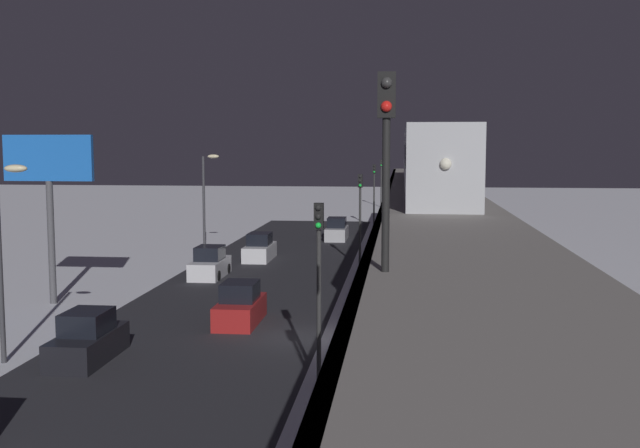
{
  "coord_description": "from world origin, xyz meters",
  "views": [
    {
      "loc": [
        -4.59,
        32.08,
        8.38
      ],
      "look_at": [
        1.01,
        -19.58,
        2.95
      ],
      "focal_mm": 42.57,
      "sensor_mm": 36.0,
      "label": 1
    }
  ],
  "objects_px": {
    "traffic_light_distant": "(381,176)",
    "sedan_black": "(88,340)",
    "rail_signal": "(386,137)",
    "traffic_light_mid": "(360,207)",
    "sedan_white": "(210,265)",
    "traffic_light_near": "(319,267)",
    "sedan_red": "(240,307)",
    "commercial_billboard": "(49,175)",
    "sedan_white_2": "(260,249)",
    "sedan_silver": "(337,231)",
    "traffic_light_far": "(374,186)",
    "subway_train": "(429,158)"
  },
  "relations": [
    {
      "from": "subway_train",
      "to": "traffic_light_near",
      "type": "distance_m",
      "value": 21.72
    },
    {
      "from": "subway_train",
      "to": "sedan_white_2",
      "type": "relative_size",
      "value": 8.17
    },
    {
      "from": "sedan_white",
      "to": "traffic_light_mid",
      "type": "xyz_separation_m",
      "value": [
        -9.3,
        -4.69,
        3.41
      ]
    },
    {
      "from": "sedan_red",
      "to": "commercial_billboard",
      "type": "xyz_separation_m",
      "value": [
        10.82,
        -3.36,
        6.03
      ]
    },
    {
      "from": "rail_signal",
      "to": "sedan_white_2",
      "type": "bearing_deg",
      "value": -75.59
    },
    {
      "from": "sedan_white_2",
      "to": "sedan_red",
      "type": "xyz_separation_m",
      "value": [
        -2.8,
        19.71,
        0.0
      ]
    },
    {
      "from": "subway_train",
      "to": "traffic_light_distant",
      "type": "relative_size",
      "value": 5.76
    },
    {
      "from": "rail_signal",
      "to": "traffic_light_near",
      "type": "xyz_separation_m",
      "value": [
        2.5,
        -10.41,
        -4.34
      ]
    },
    {
      "from": "sedan_white_2",
      "to": "sedan_red",
      "type": "distance_m",
      "value": 19.91
    },
    {
      "from": "rail_signal",
      "to": "sedan_white",
      "type": "relative_size",
      "value": 0.91
    },
    {
      "from": "rail_signal",
      "to": "sedan_black",
      "type": "xyz_separation_m",
      "value": [
        11.8,
        -12.48,
        -7.74
      ]
    },
    {
      "from": "sedan_white",
      "to": "traffic_light_far",
      "type": "distance_m",
      "value": 31.98
    },
    {
      "from": "traffic_light_mid",
      "to": "commercial_billboard",
      "type": "distance_m",
      "value": 20.77
    },
    {
      "from": "subway_train",
      "to": "traffic_light_near",
      "type": "height_order",
      "value": "subway_train"
    },
    {
      "from": "subway_train",
      "to": "traffic_light_near",
      "type": "relative_size",
      "value": 5.76
    },
    {
      "from": "sedan_red",
      "to": "traffic_light_distant",
      "type": "bearing_deg",
      "value": 86.07
    },
    {
      "from": "traffic_light_distant",
      "to": "sedan_black",
      "type": "bearing_deg",
      "value": 82.94
    },
    {
      "from": "sedan_white",
      "to": "traffic_light_near",
      "type": "xyz_separation_m",
      "value": [
        -9.3,
        21.02,
        3.41
      ]
    },
    {
      "from": "sedan_red",
      "to": "traffic_light_near",
      "type": "distance_m",
      "value": 10.54
    },
    {
      "from": "sedan_black",
      "to": "sedan_red",
      "type": "bearing_deg",
      "value": -124.35
    },
    {
      "from": "traffic_light_near",
      "to": "traffic_light_far",
      "type": "relative_size",
      "value": 1.0
    },
    {
      "from": "sedan_black",
      "to": "traffic_light_far",
      "type": "bearing_deg",
      "value": -100.67
    },
    {
      "from": "sedan_white",
      "to": "traffic_light_distant",
      "type": "height_order",
      "value": "traffic_light_distant"
    },
    {
      "from": "sedan_white",
      "to": "traffic_light_near",
      "type": "relative_size",
      "value": 0.69
    },
    {
      "from": "sedan_red",
      "to": "traffic_light_mid",
      "type": "bearing_deg",
      "value": 74.47
    },
    {
      "from": "commercial_billboard",
      "to": "traffic_light_near",
      "type": "bearing_deg",
      "value": 141.93
    },
    {
      "from": "traffic_light_distant",
      "to": "traffic_light_near",
      "type": "bearing_deg",
      "value": 90.0
    },
    {
      "from": "sedan_black",
      "to": "traffic_light_mid",
      "type": "bearing_deg",
      "value": -111.47
    },
    {
      "from": "sedan_white_2",
      "to": "traffic_light_far",
      "type": "distance_m",
      "value": 24.35
    },
    {
      "from": "sedan_white",
      "to": "commercial_billboard",
      "type": "bearing_deg",
      "value": 54.93
    },
    {
      "from": "rail_signal",
      "to": "commercial_billboard",
      "type": "height_order",
      "value": "rail_signal"
    },
    {
      "from": "subway_train",
      "to": "sedan_red",
      "type": "bearing_deg",
      "value": 53.21
    },
    {
      "from": "traffic_light_distant",
      "to": "rail_signal",
      "type": "bearing_deg",
      "value": 91.64
    },
    {
      "from": "rail_signal",
      "to": "sedan_white_2",
      "type": "height_order",
      "value": "rail_signal"
    },
    {
      "from": "traffic_light_far",
      "to": "commercial_billboard",
      "type": "xyz_separation_m",
      "value": [
        15.52,
        39.27,
        2.63
      ]
    },
    {
      "from": "sedan_white_2",
      "to": "traffic_light_far",
      "type": "height_order",
      "value": "traffic_light_far"
    },
    {
      "from": "rail_signal",
      "to": "traffic_light_mid",
      "type": "distance_m",
      "value": 36.48
    },
    {
      "from": "sedan_white",
      "to": "commercial_billboard",
      "type": "relative_size",
      "value": 0.49
    },
    {
      "from": "subway_train",
      "to": "sedan_white",
      "type": "bearing_deg",
      "value": -0.13
    },
    {
      "from": "rail_signal",
      "to": "traffic_light_distant",
      "type": "xyz_separation_m",
      "value": [
        2.5,
        -87.56,
        -4.34
      ]
    },
    {
      "from": "sedan_white_2",
      "to": "traffic_light_distant",
      "type": "xyz_separation_m",
      "value": [
        -7.5,
        -48.63,
        3.4
      ]
    },
    {
      "from": "rail_signal",
      "to": "commercial_billboard",
      "type": "bearing_deg",
      "value": -51.4
    },
    {
      "from": "subway_train",
      "to": "sedan_white_2",
      "type": "bearing_deg",
      "value": -32.28
    },
    {
      "from": "sedan_red",
      "to": "traffic_light_near",
      "type": "height_order",
      "value": "traffic_light_near"
    },
    {
      "from": "sedan_white",
      "to": "sedan_black",
      "type": "xyz_separation_m",
      "value": [
        0.0,
        18.95,
        0.01
      ]
    },
    {
      "from": "traffic_light_near",
      "to": "commercial_billboard",
      "type": "distance_m",
      "value": 19.89
    },
    {
      "from": "traffic_light_distant",
      "to": "commercial_billboard",
      "type": "height_order",
      "value": "commercial_billboard"
    },
    {
      "from": "sedan_white",
      "to": "commercial_billboard",
      "type": "height_order",
      "value": "commercial_billboard"
    },
    {
      "from": "traffic_light_distant",
      "to": "traffic_light_far",
      "type": "bearing_deg",
      "value": 90.0
    },
    {
      "from": "sedan_silver",
      "to": "traffic_light_mid",
      "type": "height_order",
      "value": "traffic_light_mid"
    }
  ]
}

